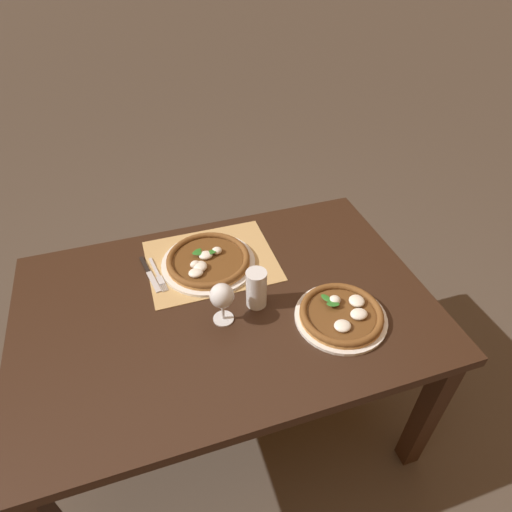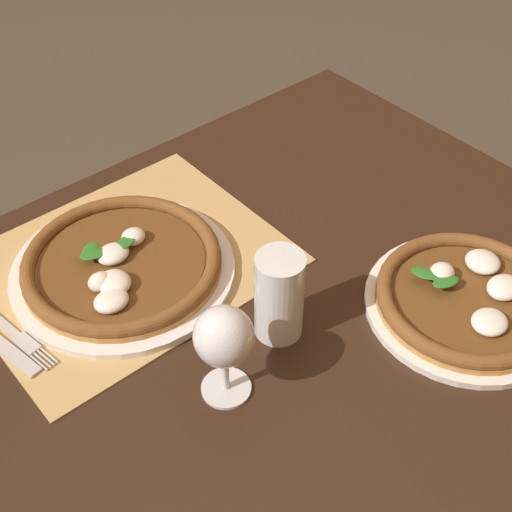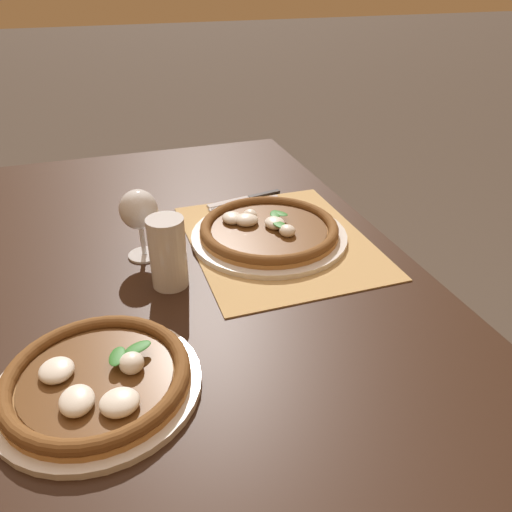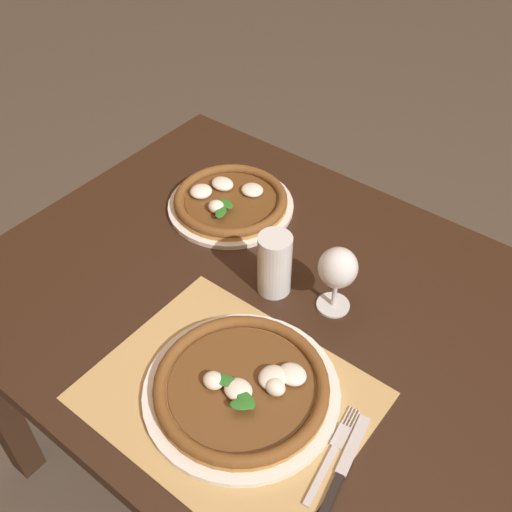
# 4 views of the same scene
# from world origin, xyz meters

# --- Properties ---
(ground_plane) EXTENTS (24.00, 24.00, 0.00)m
(ground_plane) POSITION_xyz_m (0.00, 0.00, 0.00)
(ground_plane) COLOR #473D33
(dining_table) EXTENTS (1.43, 0.96, 0.74)m
(dining_table) POSITION_xyz_m (0.00, 0.00, 0.65)
(dining_table) COLOR black
(dining_table) RESTS_ON ground
(paper_placemat) EXTENTS (0.49, 0.39, 0.00)m
(paper_placemat) POSITION_xyz_m (-0.01, -0.23, 0.74)
(paper_placemat) COLOR tan
(paper_placemat) RESTS_ON dining_table
(pizza_near) EXTENTS (0.36, 0.36, 0.05)m
(pizza_near) POSITION_xyz_m (0.01, -0.21, 0.76)
(pizza_near) COLOR silver
(pizza_near) RESTS_ON paper_placemat
(pizza_far) EXTENTS (0.31, 0.31, 0.05)m
(pizza_far) POSITION_xyz_m (-0.35, 0.19, 0.76)
(pizza_far) COLOR silver
(pizza_far) RESTS_ON dining_table
(wine_glass) EXTENTS (0.08, 0.08, 0.16)m
(wine_glass) POSITION_xyz_m (0.02, 0.07, 0.85)
(wine_glass) COLOR silver
(wine_glass) RESTS_ON dining_table
(pint_glass) EXTENTS (0.07, 0.07, 0.15)m
(pint_glass) POSITION_xyz_m (-0.10, 0.04, 0.81)
(pint_glass) COLOR silver
(pint_glass) RESTS_ON dining_table
(fork) EXTENTS (0.05, 0.20, 0.00)m
(fork) POSITION_xyz_m (0.20, -0.21, 0.75)
(fork) COLOR #B7B7BC
(fork) RESTS_ON paper_placemat
(knife) EXTENTS (0.06, 0.21, 0.01)m
(knife) POSITION_xyz_m (0.23, -0.22, 0.75)
(knife) COLOR black
(knife) RESTS_ON paper_placemat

